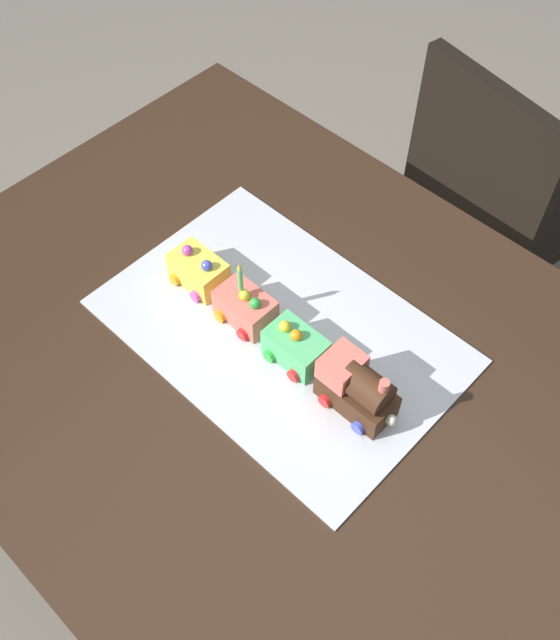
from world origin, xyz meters
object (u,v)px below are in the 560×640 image
Objects in this scene: cake_car_caboose_coral at (246,307)px; cake_car_flatbed_lemon at (199,270)px; chair at (496,202)px; cake_locomotive at (357,388)px; birthday_candle at (240,277)px; cake_car_gondola_mint_green at (296,346)px; dining_table at (288,400)px.

cake_car_flatbed_lemon is at bearing 0.00° from cake_car_caboose_coral.
chair is at bearing -93.73° from cake_car_caboose_coral.
chair is 6.14× the size of cake_locomotive.
cake_car_caboose_coral is 0.07m from birthday_candle.
chair reaches higher than cake_car_gondola_mint_green.
cake_locomotive is (-0.19, 0.81, 0.32)m from chair.
cake_car_gondola_mint_green is at bearing -0.00° from cake_locomotive.
cake_car_gondola_mint_green reaches higher than dining_table.
cake_car_flatbed_lemon is 1.56× the size of birthday_candle.
cake_car_gondola_mint_green is 0.12m from cake_car_caboose_coral.
birthday_candle is (0.13, 0.00, 0.07)m from cake_car_gondola_mint_green.
cake_car_flatbed_lemon is at bearing -0.00° from birthday_candle.
cake_car_flatbed_lemon is (0.24, 0.00, 0.00)m from cake_car_gondola_mint_green.
chair is at bearing -101.95° from cake_car_flatbed_lemon.
dining_table is 14.00× the size of cake_car_flatbed_lemon.
cake_car_gondola_mint_green is (-0.06, 0.81, 0.30)m from chair.
cake_car_gondola_mint_green and cake_car_caboose_coral have the same top height.
cake_car_caboose_coral is at bearing 0.00° from cake_car_gondola_mint_green.
cake_car_caboose_coral is 0.12m from cake_car_flatbed_lemon.
dining_table is 0.19m from cake_car_caboose_coral.
cake_car_caboose_coral is at bearing -180.00° from birthday_candle.
dining_table is 14.00× the size of cake_car_caboose_coral.
cake_car_caboose_coral reaches higher than dining_table.
cake_locomotive is 0.37m from cake_car_flatbed_lemon.
birthday_candle is at bearing 0.00° from cake_car_gondola_mint_green.
dining_table is 21.84× the size of birthday_candle.
birthday_candle reaches higher than dining_table.
chair is 0.87m from cake_car_gondola_mint_green.
cake_locomotive is (-0.12, -0.02, 0.16)m from dining_table.
cake_car_flatbed_lemon is at bearing -0.00° from cake_locomotive.
cake_locomotive is at bearing -168.89° from dining_table.
cake_car_gondola_mint_green is 1.00× the size of cake_car_caboose_coral.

